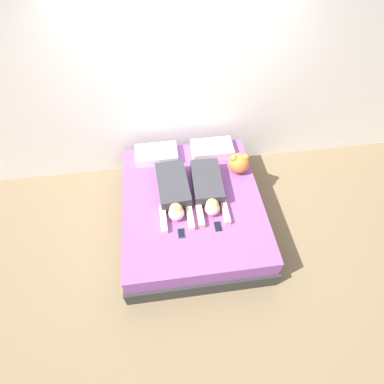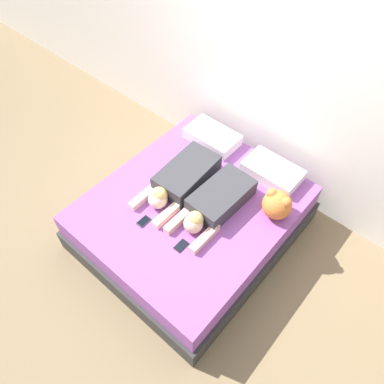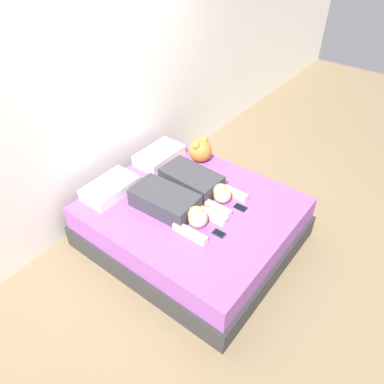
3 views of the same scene
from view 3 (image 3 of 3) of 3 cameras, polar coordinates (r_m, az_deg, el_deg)
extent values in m
plane|color=#7F6B4C|center=(4.11, 0.00, -7.18)|extent=(12.00, 12.00, 0.00)
cube|color=white|center=(4.01, -13.44, 13.49)|extent=(12.00, 0.06, 2.60)
cube|color=#2D2D2D|center=(4.02, 0.00, -5.93)|extent=(1.75, 1.99, 0.25)
cube|color=#8C4C9E|center=(3.84, 0.00, -3.23)|extent=(1.69, 1.93, 0.26)
cube|color=white|center=(3.93, -12.34, 0.60)|extent=(0.56, 0.33, 0.12)
cube|color=white|center=(4.34, -4.99, 5.60)|extent=(0.56, 0.33, 0.12)
cube|color=#333338|center=(3.65, -4.18, -1.28)|extent=(0.39, 0.67, 0.19)
sphere|color=beige|center=(3.46, 0.90, -4.03)|extent=(0.18, 0.18, 0.18)
sphere|color=#D8B266|center=(3.44, 0.61, -3.38)|extent=(0.15, 0.15, 0.15)
cube|color=beige|center=(3.40, -0.32, -6.29)|extent=(0.07, 0.36, 0.07)
cube|color=beige|center=(3.58, 2.69, -3.51)|extent=(0.07, 0.36, 0.07)
cube|color=#333338|center=(3.90, -0.12, 1.86)|extent=(0.37, 0.64, 0.18)
sphere|color=beige|center=(3.73, 4.64, -0.44)|extent=(0.18, 0.18, 0.18)
sphere|color=#D8B266|center=(3.71, 4.39, 0.16)|extent=(0.15, 0.15, 0.15)
cube|color=beige|center=(3.66, 3.59, -2.42)|extent=(0.07, 0.34, 0.07)
cube|color=beige|center=(3.85, 6.13, -0.06)|extent=(0.07, 0.34, 0.07)
cube|color=#2D2D33|center=(3.45, 4.12, -6.32)|extent=(0.08, 0.12, 0.01)
cube|color=black|center=(3.45, 4.12, -6.26)|extent=(0.06, 0.11, 0.00)
cube|color=black|center=(3.73, 7.40, -2.36)|extent=(0.08, 0.12, 0.01)
cube|color=black|center=(3.73, 7.41, -2.30)|extent=(0.06, 0.11, 0.00)
sphere|color=orange|center=(4.28, 1.23, 6.35)|extent=(0.27, 0.27, 0.27)
sphere|color=orange|center=(4.17, 0.64, 7.07)|extent=(0.09, 0.09, 0.09)
sphere|color=orange|center=(4.27, 1.85, 7.90)|extent=(0.09, 0.09, 0.09)
camera|label=1|loc=(2.03, 65.30, 35.01)|focal=28.00mm
camera|label=2|loc=(3.64, 45.88, 35.46)|focal=35.00mm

